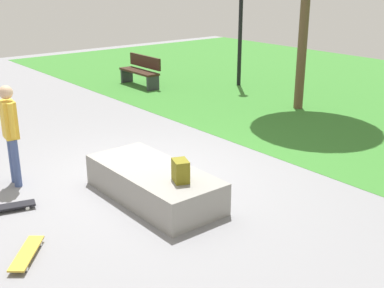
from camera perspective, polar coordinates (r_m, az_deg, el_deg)
ground_plane at (r=8.48m, az=-5.48°, el=-3.76°), size 28.00×28.00×0.00m
concrete_ledge at (r=7.60m, az=-4.44°, el=-4.53°), size 2.33×1.04×0.49m
backpack_on_ledge at (r=6.98m, az=-1.32°, el=-3.10°), size 0.33×0.29×0.32m
skater_performing_trick at (r=8.34m, az=-20.17°, el=1.71°), size 0.43×0.24×1.64m
skateboard_by_ledge at (r=7.73m, az=-20.54°, el=-6.80°), size 0.41×0.82×0.08m
skateboard_spare at (r=6.47m, az=-18.47°, el=-11.83°), size 0.75×0.66×0.08m
park_bench_by_oak at (r=15.25m, az=-5.88°, el=8.44°), size 1.61×0.49×0.91m
lamp_post at (r=15.10m, az=5.67°, el=15.79°), size 0.28×0.28×3.97m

